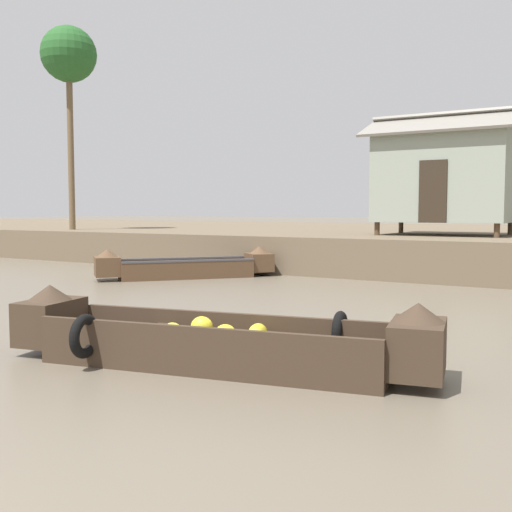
{
  "coord_description": "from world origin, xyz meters",
  "views": [
    {
      "loc": [
        3.58,
        -0.36,
        1.85
      ],
      "look_at": [
        -0.96,
        7.14,
        1.19
      ],
      "focal_mm": 42.69,
      "sensor_mm": 36.0,
      "label": 1
    }
  ],
  "objects_px": {
    "banana_boat": "(215,341)",
    "stilt_house_left": "(445,175)",
    "palm_tree_mid": "(69,57)",
    "cargo_boat_upstream": "(186,267)"
  },
  "relations": [
    {
      "from": "cargo_boat_upstream",
      "to": "stilt_house_left",
      "type": "xyz_separation_m",
      "value": [
        5.52,
        5.79,
        2.63
      ]
    },
    {
      "from": "cargo_boat_upstream",
      "to": "stilt_house_left",
      "type": "distance_m",
      "value": 8.42
    },
    {
      "from": "stilt_house_left",
      "to": "palm_tree_mid",
      "type": "distance_m",
      "value": 15.03
    },
    {
      "from": "cargo_boat_upstream",
      "to": "stilt_house_left",
      "type": "height_order",
      "value": "stilt_house_left"
    },
    {
      "from": "palm_tree_mid",
      "to": "stilt_house_left",
      "type": "bearing_deg",
      "value": 8.55
    },
    {
      "from": "stilt_house_left",
      "to": "palm_tree_mid",
      "type": "xyz_separation_m",
      "value": [
        -14.06,
        -2.11,
        4.88
      ]
    },
    {
      "from": "stilt_house_left",
      "to": "palm_tree_mid",
      "type": "bearing_deg",
      "value": -171.45
    },
    {
      "from": "banana_boat",
      "to": "cargo_boat_upstream",
      "type": "bearing_deg",
      "value": 129.76
    },
    {
      "from": "banana_boat",
      "to": "stilt_house_left",
      "type": "relative_size",
      "value": 1.16
    },
    {
      "from": "stilt_house_left",
      "to": "cargo_boat_upstream",
      "type": "bearing_deg",
      "value": -133.65
    }
  ]
}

